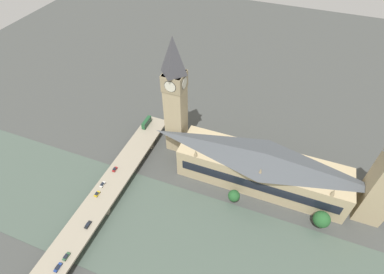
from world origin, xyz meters
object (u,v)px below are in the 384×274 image
(clock_tower, at_px, (175,96))
(car_southbound_mid, at_px, (66,257))
(car_southbound_tail, at_px, (97,194))
(road_bridge, at_px, (97,205))
(car_southbound_extra, at_px, (102,184))
(parliament_hall, at_px, (262,169))
(car_northbound_lead, at_px, (58,267))
(car_northbound_tail, at_px, (88,225))
(car_southbound_lead, at_px, (115,169))
(double_decker_bus_lead, at_px, (147,122))

(clock_tower, relative_size, car_southbound_mid, 18.71)
(car_southbound_tail, bearing_deg, road_bridge, -148.79)
(clock_tower, xyz_separation_m, car_southbound_mid, (-92.50, 18.08, -34.69))
(car_southbound_extra, bearing_deg, parliament_hall, -64.74)
(car_northbound_lead, bearing_deg, car_southbound_mid, -3.70)
(clock_tower, distance_m, car_southbound_tail, 71.07)
(parliament_hall, xyz_separation_m, car_southbound_tail, (-45.99, 82.46, -6.01))
(road_bridge, bearing_deg, car_northbound_tail, -165.82)
(parliament_hall, height_order, car_northbound_tail, parliament_hall)
(parliament_hall, relative_size, road_bridge, 0.63)
(parliament_hall, relative_size, car_southbound_tail, 25.02)
(road_bridge, height_order, car_northbound_tail, car_northbound_tail)
(road_bridge, height_order, car_northbound_lead, car_northbound_lead)
(car_southbound_mid, relative_size, car_southbound_extra, 1.00)
(car_southbound_mid, xyz_separation_m, car_southbound_tail, (35.56, 6.51, -0.01))
(car_northbound_tail, relative_size, car_southbound_mid, 1.08)
(car_southbound_lead, bearing_deg, car_northbound_lead, -174.07)
(road_bridge, relative_size, car_southbound_lead, 40.14)
(car_southbound_extra, bearing_deg, car_southbound_tail, -173.21)
(car_southbound_lead, bearing_deg, road_bridge, -172.28)
(clock_tower, relative_size, car_southbound_lead, 20.64)
(road_bridge, height_order, car_southbound_extra, car_southbound_extra)
(road_bridge, distance_m, car_southbound_tail, 6.38)
(clock_tower, distance_m, car_northbound_lead, 105.69)
(parliament_hall, xyz_separation_m, clock_tower, (10.95, 57.87, 28.69))
(parliament_hall, relative_size, car_southbound_lead, 25.31)
(car_southbound_lead, relative_size, car_southbound_mid, 0.91)
(clock_tower, bearing_deg, car_northbound_lead, 169.35)
(double_decker_bus_lead, relative_size, car_northbound_lead, 2.32)
(parliament_hall, bearing_deg, car_southbound_tail, 119.15)
(car_northbound_lead, bearing_deg, car_northbound_tail, -0.53)
(car_northbound_lead, distance_m, car_southbound_lead, 60.41)
(car_northbound_lead, height_order, car_southbound_mid, car_southbound_mid)
(car_northbound_tail, distance_m, car_southbound_extra, 25.56)
(clock_tower, relative_size, car_northbound_tail, 17.31)
(parliament_hall, bearing_deg, car_northbound_tail, 129.99)
(clock_tower, relative_size, car_southbound_extra, 18.73)
(car_southbound_mid, height_order, car_southbound_extra, car_southbound_mid)
(parliament_hall, xyz_separation_m, car_northbound_lead, (-87.16, 76.32, -6.00))
(road_bridge, xyz_separation_m, double_decker_bus_lead, (66.97, 3.66, 3.74))
(double_decker_bus_lead, height_order, car_northbound_lead, double_decker_bus_lead)
(car_southbound_extra, bearing_deg, double_decker_bus_lead, -0.32)
(double_decker_bus_lead, distance_m, car_northbound_tail, 79.89)
(car_northbound_lead, height_order, car_southbound_tail, car_southbound_tail)
(car_southbound_lead, height_order, car_southbound_extra, car_southbound_lead)
(car_northbound_tail, bearing_deg, car_southbound_extra, 16.26)
(double_decker_bus_lead, distance_m, car_northbound_lead, 103.14)
(clock_tower, relative_size, double_decker_bus_lead, 7.51)
(car_northbound_lead, height_order, car_northbound_tail, car_northbound_lead)
(clock_tower, xyz_separation_m, double_decker_bus_lead, (4.79, 25.08, -32.73))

